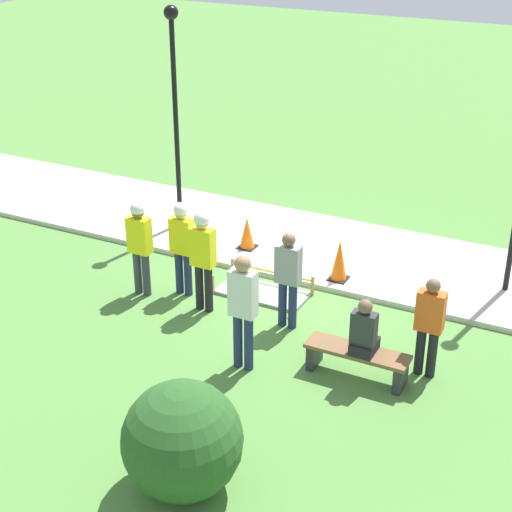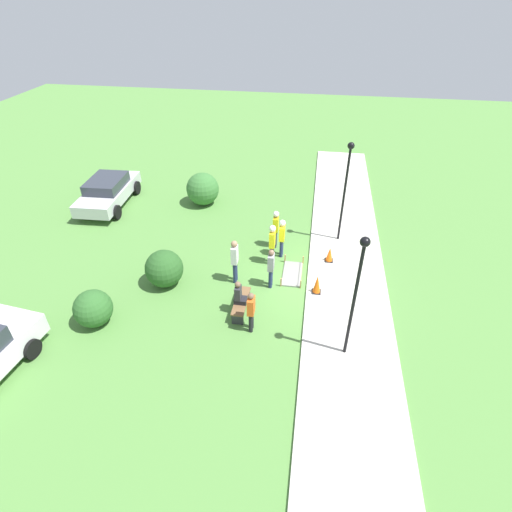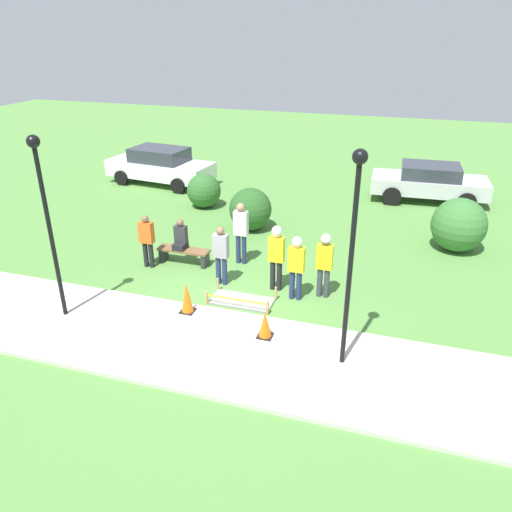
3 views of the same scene
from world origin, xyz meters
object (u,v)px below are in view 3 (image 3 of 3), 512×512
object	(u,v)px
lamppost_near	(353,234)
parked_car_white	(160,166)
bystander_in_orange_shirt	(147,238)
bystander_in_white_shirt	(221,252)
person_seated_on_bench	(181,237)
parked_car_silver	(429,182)
bystander_in_gray_shirt	(241,229)
worker_trainee	(325,260)
worker_supervisor	(276,252)
traffic_cone_near_patch	(187,298)
lamppost_far	(45,205)
traffic_cone_far_patch	(265,324)
worker_assistant	(296,263)
park_bench	(184,253)

from	to	relation	value
lamppost_near	parked_car_white	world-z (taller)	lamppost_near
bystander_in_orange_shirt	bystander_in_white_shirt	bearing A→B (deg)	-8.26
person_seated_on_bench	parked_car_silver	world-z (taller)	parked_car_silver
bystander_in_gray_shirt	worker_trainee	bearing A→B (deg)	-25.07
worker_supervisor	parked_car_silver	xyz separation A→B (m)	(3.80, 8.92, -0.32)
bystander_in_orange_shirt	parked_car_silver	xyz separation A→B (m)	(7.68, 8.71, -0.12)
traffic_cone_near_patch	lamppost_far	bearing A→B (deg)	-160.49
traffic_cone_far_patch	person_seated_on_bench	xyz separation A→B (m)	(-3.50, 3.11, 0.40)
person_seated_on_bench	bystander_in_white_shirt	size ratio (longest dim) A/B	0.53
person_seated_on_bench	worker_trainee	bearing A→B (deg)	-9.92
worker_trainee	lamppost_near	size ratio (longest dim) A/B	0.40
bystander_in_orange_shirt	bystander_in_white_shirt	xyz separation A→B (m)	(2.40, -0.35, 0.05)
parked_car_silver	bystander_in_gray_shirt	bearing A→B (deg)	-126.80
worker_assistant	traffic_cone_near_patch	bearing A→B (deg)	-145.80
person_seated_on_bench	parked_car_silver	distance (m)	10.68
worker_assistant	parked_car_white	size ratio (longest dim) A/B	0.36
bystander_in_gray_shirt	lamppost_near	world-z (taller)	lamppost_near
bystander_in_gray_shirt	parked_car_silver	xyz separation A→B (m)	(5.20, 7.67, -0.30)
worker_supervisor	person_seated_on_bench	bearing A→B (deg)	166.12
worker_trainee	bystander_in_gray_shirt	xyz separation A→B (m)	(-2.66, 1.25, 0.03)
bystander_in_white_shirt	lamppost_near	bearing A→B (deg)	-35.33
traffic_cone_far_patch	lamppost_near	distance (m)	3.12
park_bench	bystander_in_orange_shirt	distance (m)	1.17
worker_assistant	lamppost_near	distance (m)	3.46
bystander_in_orange_shirt	lamppost_near	distance (m)	7.04
bystander_in_gray_shirt	traffic_cone_far_patch	bearing A→B (deg)	-63.35
worker_trainee	worker_supervisor	bearing A→B (deg)	-179.81
person_seated_on_bench	lamppost_far	world-z (taller)	lamppost_far
park_bench	parked_car_white	xyz separation A→B (m)	(-4.42, 7.11, 0.48)
bystander_in_gray_shirt	worker_assistant	bearing A→B (deg)	-38.16
worker_supervisor	lamppost_near	distance (m)	3.96
park_bench	worker_trainee	bearing A→B (deg)	-9.49
worker_assistant	bystander_in_white_shirt	world-z (taller)	worker_assistant
worker_trainee	parked_car_silver	bearing A→B (deg)	74.09
worker_trainee	parked_car_white	size ratio (longest dim) A/B	0.36
traffic_cone_far_patch	traffic_cone_near_patch	bearing A→B (deg)	167.95
traffic_cone_near_patch	worker_trainee	distance (m)	3.56
traffic_cone_far_patch	parked_car_white	world-z (taller)	parked_car_white
parked_car_white	lamppost_far	bearing A→B (deg)	-67.86
bystander_in_white_shirt	bystander_in_gray_shirt	bearing A→B (deg)	86.60
worker_trainee	bystander_in_gray_shirt	distance (m)	2.94
person_seated_on_bench	parked_car_white	size ratio (longest dim) A/B	0.18
bystander_in_orange_shirt	lamppost_near	size ratio (longest dim) A/B	0.36
park_bench	person_seated_on_bench	distance (m)	0.50
person_seated_on_bench	bystander_in_orange_shirt	distance (m)	0.96
worker_supervisor	lamppost_far	world-z (taller)	lamppost_far
traffic_cone_far_patch	worker_supervisor	size ratio (longest dim) A/B	0.35
lamppost_far	worker_trainee	bearing A→B (deg)	26.74
traffic_cone_near_patch	worker_supervisor	bearing A→B (deg)	48.23
bystander_in_white_shirt	parked_car_white	distance (m)	9.93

